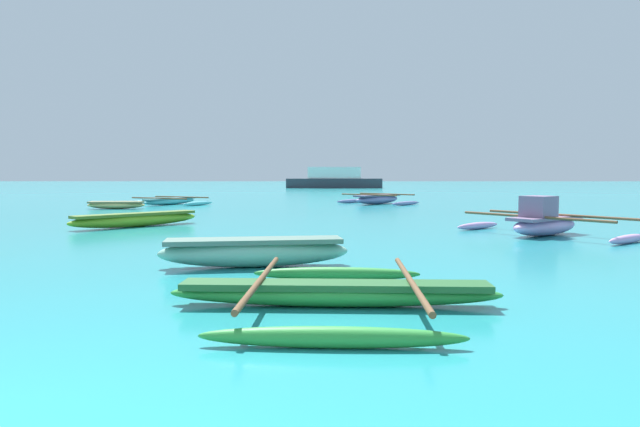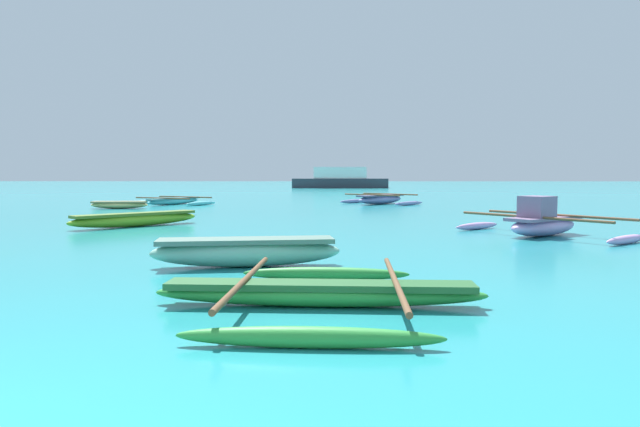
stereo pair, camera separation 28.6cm
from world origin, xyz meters
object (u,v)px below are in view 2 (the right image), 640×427
at_px(moored_boat_5, 136,219).
at_px(distant_ferry, 340,180).
at_px(moored_boat_2, 320,293).
at_px(moored_boat_3, 119,204).
at_px(moored_boat_1, 381,199).
at_px(moored_boat_0, 246,251).
at_px(moored_boat_6, 174,201).
at_px(moored_boat_4, 542,223).

bearing_deg(moored_boat_5, distant_ferry, 35.97).
height_order(moored_boat_2, moored_boat_3, moored_boat_2).
distance_m(moored_boat_1, moored_boat_2, 23.39).
bearing_deg(moored_boat_2, moored_boat_5, 121.26).
bearing_deg(moored_boat_1, moored_boat_0, -149.43).
height_order(moored_boat_6, distant_ferry, distant_ferry).
bearing_deg(moored_boat_6, moored_boat_1, -60.77).
distance_m(moored_boat_3, moored_boat_4, 18.75).
bearing_deg(moored_boat_5, moored_boat_2, -106.44).
bearing_deg(distant_ferry, moored_boat_1, -87.21).
height_order(moored_boat_2, moored_boat_5, moored_boat_5).
xyz_separation_m(moored_boat_3, moored_boat_6, (1.51, 3.57, -0.01)).
relative_size(moored_boat_2, moored_boat_6, 0.92).
bearing_deg(moored_boat_2, distant_ferry, 90.87).
distance_m(moored_boat_4, moored_boat_5, 11.55).
xyz_separation_m(moored_boat_1, moored_boat_5, (-8.49, -12.96, -0.02)).
bearing_deg(moored_boat_4, moored_boat_1, 62.89).
bearing_deg(moored_boat_1, moored_boat_6, 135.22).
height_order(moored_boat_2, moored_boat_4, moored_boat_4).
bearing_deg(moored_boat_0, moored_boat_6, 100.45).
bearing_deg(moored_boat_4, distant_ferry, 57.68).
bearing_deg(moored_boat_6, moored_boat_2, -134.60).
height_order(moored_boat_5, distant_ferry, distant_ferry).
xyz_separation_m(moored_boat_5, moored_boat_6, (-2.27, 12.31, -0.05)).
bearing_deg(moored_boat_0, moored_boat_5, 112.70).
xyz_separation_m(moored_boat_1, moored_boat_2, (-2.71, -23.23, -0.10)).
relative_size(moored_boat_0, moored_boat_6, 0.75).
xyz_separation_m(moored_boat_2, moored_boat_5, (-5.77, 10.27, 0.07)).
relative_size(moored_boat_2, moored_boat_3, 1.54).
distance_m(moored_boat_1, distant_ferry, 34.08).
height_order(moored_boat_0, moored_boat_4, moored_boat_4).
height_order(moored_boat_0, moored_boat_1, moored_boat_1).
bearing_deg(moored_boat_1, moored_boat_5, -171.43).
bearing_deg(moored_boat_0, moored_boat_1, 70.37).
relative_size(moored_boat_2, distant_ferry, 0.38).
xyz_separation_m(moored_boat_2, moored_boat_3, (-9.56, 19.01, 0.04)).
xyz_separation_m(moored_boat_4, moored_boat_5, (-11.30, 2.41, -0.11)).
xyz_separation_m(moored_boat_1, moored_boat_3, (-12.27, -4.22, -0.06)).
relative_size(moored_boat_4, moored_boat_5, 1.37).
xyz_separation_m(moored_boat_0, moored_boat_4, (6.85, 4.97, 0.07)).
height_order(moored_boat_0, moored_boat_6, moored_boat_0).
bearing_deg(moored_boat_0, moored_boat_3, 108.66).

